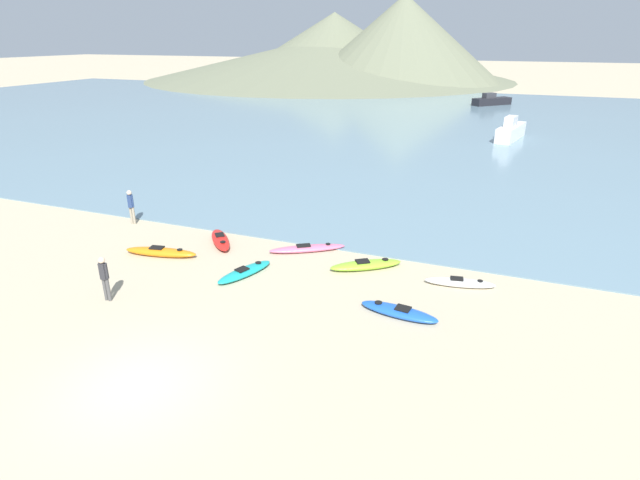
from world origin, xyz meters
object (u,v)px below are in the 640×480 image
at_px(person_near_waterline, 131,205).
at_px(person_near_foreground, 104,276).
at_px(kayak_on_sand_3, 399,312).
at_px(kayak_on_sand_2, 307,248).
at_px(moored_boat_0, 511,131).
at_px(kayak_on_sand_6, 220,240).
at_px(kayak_on_sand_0, 161,252).
at_px(kayak_on_sand_5, 366,265).
at_px(kayak_on_sand_1, 245,272).
at_px(kayak_on_sand_4, 460,283).
at_px(moored_boat_2, 491,101).

bearing_deg(person_near_waterline, person_near_foreground, -55.70).
height_order(kayak_on_sand_3, person_near_waterline, person_near_waterline).
xyz_separation_m(kayak_on_sand_2, moored_boat_0, (7.40, 29.98, 0.67)).
bearing_deg(kayak_on_sand_6, kayak_on_sand_0, -128.13).
bearing_deg(kayak_on_sand_5, kayak_on_sand_1, -151.69).
height_order(kayak_on_sand_3, kayak_on_sand_6, kayak_on_sand_6).
bearing_deg(kayak_on_sand_6, kayak_on_sand_1, -43.03).
height_order(kayak_on_sand_6, person_near_foreground, person_near_foreground).
distance_m(kayak_on_sand_0, kayak_on_sand_3, 10.73).
relative_size(kayak_on_sand_0, person_near_foreground, 1.95).
height_order(kayak_on_sand_4, kayak_on_sand_6, kayak_on_sand_6).
xyz_separation_m(kayak_on_sand_4, kayak_on_sand_5, (-3.75, 0.18, 0.02)).
height_order(kayak_on_sand_1, person_near_waterline, person_near_waterline).
bearing_deg(kayak_on_sand_0, moored_boat_0, 68.19).
bearing_deg(kayak_on_sand_5, kayak_on_sand_3, -56.35).
distance_m(kayak_on_sand_3, person_near_foreground, 10.35).
bearing_deg(person_near_foreground, person_near_waterline, 124.30).
xyz_separation_m(kayak_on_sand_3, moored_boat_0, (2.42, 33.87, 0.66)).
bearing_deg(person_near_waterline, kayak_on_sand_0, -35.79).
bearing_deg(kayak_on_sand_3, kayak_on_sand_2, 142.02).
distance_m(kayak_on_sand_5, moored_boat_0, 31.07).
bearing_deg(person_near_foreground, moored_boat_0, 71.34).
xyz_separation_m(person_near_foreground, moored_boat_0, (12.36, 36.61, -0.16)).
height_order(kayak_on_sand_0, kayak_on_sand_2, kayak_on_sand_0).
bearing_deg(kayak_on_sand_2, kayak_on_sand_3, -37.98).
relative_size(kayak_on_sand_1, kayak_on_sand_5, 0.94).
bearing_deg(kayak_on_sand_1, person_near_waterline, 159.15).
bearing_deg(moored_boat_0, kayak_on_sand_3, -94.09).
distance_m(kayak_on_sand_5, person_near_waterline, 12.44).
bearing_deg(person_near_foreground, kayak_on_sand_5, 36.77).
relative_size(kayak_on_sand_1, moored_boat_0, 0.46).
relative_size(kayak_on_sand_5, kayak_on_sand_6, 1.18).
xyz_separation_m(kayak_on_sand_5, moored_boat_2, (1.29, 55.49, 0.46)).
bearing_deg(kayak_on_sand_0, kayak_on_sand_1, -4.52).
relative_size(kayak_on_sand_1, person_near_waterline, 1.55).
bearing_deg(moored_boat_2, kayak_on_sand_1, -95.53).
xyz_separation_m(kayak_on_sand_0, person_near_waterline, (-3.80, 2.74, 0.83)).
distance_m(kayak_on_sand_4, person_near_waterline, 16.19).
bearing_deg(moored_boat_2, kayak_on_sand_2, -94.38).
height_order(kayak_on_sand_4, person_near_foreground, person_near_foreground).
height_order(kayak_on_sand_0, kayak_on_sand_3, kayak_on_sand_0).
relative_size(kayak_on_sand_6, moored_boat_0, 0.41).
relative_size(kayak_on_sand_2, person_near_waterline, 1.81).
relative_size(kayak_on_sand_3, person_near_waterline, 1.59).
height_order(kayak_on_sand_5, person_near_foreground, person_near_foreground).
bearing_deg(moored_boat_0, person_near_waterline, -119.41).
bearing_deg(person_near_waterline, kayak_on_sand_3, -15.08).
bearing_deg(moored_boat_0, kayak_on_sand_4, -91.40).
bearing_deg(kayak_on_sand_0, person_near_foreground, -79.46).
bearing_deg(kayak_on_sand_0, kayak_on_sand_2, 25.65).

